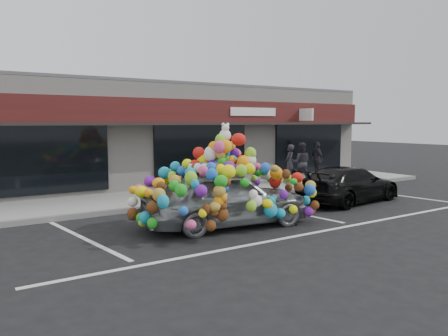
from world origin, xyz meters
TOP-DOWN VIEW (x-y plane):
  - ground at (0.00, 0.00)m, footprint 90.00×90.00m
  - shop_building at (0.00, 8.44)m, footprint 24.00×7.20m
  - sidewalk at (0.00, 4.00)m, footprint 26.00×3.00m
  - kerb at (0.00, 2.50)m, footprint 26.00×0.18m
  - parking_stripe_left at (-3.20, 0.20)m, footprint 0.73×4.37m
  - parking_stripe_mid at (2.80, 0.20)m, footprint 0.73×4.37m
  - parking_stripe_right at (8.20, 0.20)m, footprint 0.73×4.37m
  - lane_line at (2.00, -2.30)m, footprint 14.00×0.12m
  - toy_car at (0.26, -0.51)m, footprint 3.16×4.87m
  - black_sedan at (5.62, 0.07)m, footprint 2.24×4.41m
  - pedestrian_a at (6.61, 4.20)m, footprint 0.70×0.63m
  - pedestrian_b at (6.89, 3.80)m, footprint 1.05×1.02m
  - pedestrian_c at (8.48, 4.46)m, footprint 1.05×0.64m

SIDE VIEW (x-z plane):
  - ground at x=0.00m, z-range 0.00..0.00m
  - parking_stripe_left at x=-3.20m, z-range 0.00..0.01m
  - parking_stripe_mid at x=2.80m, z-range 0.00..0.01m
  - parking_stripe_right at x=8.20m, z-range 0.00..0.01m
  - lane_line at x=2.00m, z-range 0.00..0.01m
  - sidewalk at x=0.00m, z-range 0.00..0.15m
  - kerb at x=0.00m, z-range -0.01..0.15m
  - black_sedan at x=5.62m, z-range 0.00..1.23m
  - toy_car at x=0.26m, z-range -0.44..2.28m
  - pedestrian_a at x=6.61m, z-range 0.15..1.76m
  - pedestrian_c at x=8.48m, z-range 0.15..1.82m
  - pedestrian_b at x=6.89m, z-range 0.15..1.85m
  - shop_building at x=0.00m, z-range 0.01..4.32m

